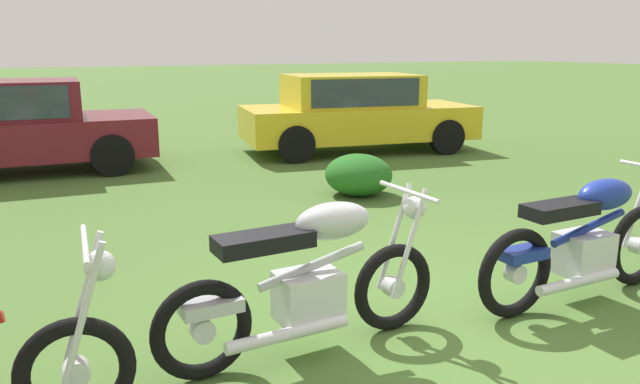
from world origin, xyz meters
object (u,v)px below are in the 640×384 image
motorcycle_blue (585,240)px  car_burgundy (9,122)px  car_yellow (355,109)px  shrub_low (359,175)px  motorcycle_silver (309,280)px

motorcycle_blue → car_burgundy: size_ratio=0.49×
motorcycle_blue → car_yellow: size_ratio=0.45×
motorcycle_blue → shrub_low: size_ratio=2.20×
motorcycle_silver → shrub_low: bearing=53.7°
motorcycle_silver → car_yellow: bearing=56.1°
motorcycle_silver → car_yellow: car_yellow is taller
motorcycle_silver → motorcycle_blue: (2.26, -0.20, -0.01)m
shrub_low → motorcycle_silver: bearing=-124.5°
motorcycle_blue → car_yellow: car_yellow is taller
car_yellow → motorcycle_blue: bearing=-95.8°
car_yellow → shrub_low: 3.51m
motorcycle_silver → car_burgundy: 7.40m
car_burgundy → shrub_low: bearing=-38.3°
car_burgundy → car_yellow: bearing=-2.6°
motorcycle_blue → car_burgundy: bearing=117.2°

